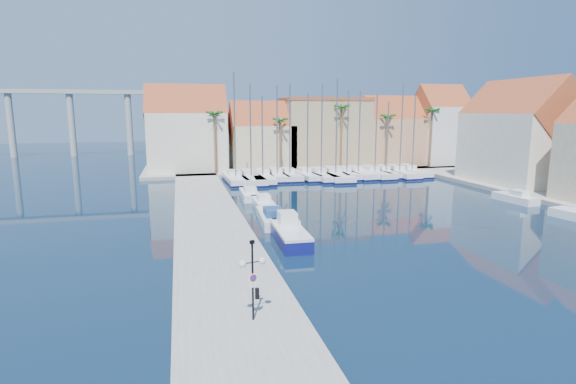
{
  "coord_description": "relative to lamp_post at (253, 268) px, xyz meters",
  "views": [
    {
      "loc": [
        -11.39,
        -26.1,
        9.72
      ],
      "look_at": [
        -2.5,
        10.33,
        3.0
      ],
      "focal_mm": 28.0,
      "sensor_mm": 36.0,
      "label": 1
    }
  ],
  "objects": [
    {
      "name": "palm_4",
      "position": [
        38.44,
        49.41,
        6.61
      ],
      "size": [
        2.6,
        2.6,
        10.65
      ],
      "color": "brown",
      "rests_on": "shore_north"
    },
    {
      "name": "sailboat_11",
      "position": [
        27.48,
        43.69,
        -2.34
      ],
      "size": [
        2.52,
        8.29,
        11.18
      ],
      "rotation": [
        0.0,
        0.0,
        -0.04
      ],
      "color": "white",
      "rests_on": "ground"
    },
    {
      "name": "building_3",
      "position": [
        33.44,
        54.41,
        2.92
      ],
      "size": [
        10.3,
        8.0,
        12.0
      ],
      "color": "tan",
      "rests_on": "shore_north"
    },
    {
      "name": "building_2",
      "position": [
        21.44,
        55.41,
        3.32
      ],
      "size": [
        14.2,
        10.2,
        11.5
      ],
      "color": "tan",
      "rests_on": "shore_north"
    },
    {
      "name": "sailboat_2",
      "position": [
        8.46,
        43.46,
        -2.37
      ],
      "size": [
        3.76,
        11.1,
        11.87
      ],
      "rotation": [
        0.0,
        0.0,
        -0.08
      ],
      "color": "white",
      "rests_on": "ground"
    },
    {
      "name": "palm_1",
      "position": [
        12.44,
        49.41,
        5.2
      ],
      "size": [
        2.6,
        2.6,
        9.15
      ],
      "color": "brown",
      "rests_on": "shore_north"
    },
    {
      "name": "sailboat_6",
      "position": [
        16.9,
        43.12,
        -2.34
      ],
      "size": [
        3.14,
        10.06,
        13.41
      ],
      "rotation": [
        0.0,
        0.0,
        0.05
      ],
      "color": "white",
      "rests_on": "ground"
    },
    {
      "name": "building_4",
      "position": [
        42.44,
        53.41,
        4.03
      ],
      "size": [
        8.3,
        8.0,
        14.0
      ],
      "color": "white",
      "rests_on": "shore_north"
    },
    {
      "name": "shore_north",
      "position": [
        18.44,
        55.41,
        -2.69
      ],
      "size": [
        54.0,
        16.0,
        0.5
      ],
      "primitive_type": "cube",
      "color": "gray",
      "rests_on": "ground"
    },
    {
      "name": "quay_west",
      "position": [
        -0.56,
        20.91,
        -2.69
      ],
      "size": [
        6.0,
        77.0,
        0.5
      ],
      "primitive_type": "cube",
      "color": "gray",
      "rests_on": "ground"
    },
    {
      "name": "motorboat_west_0",
      "position": [
        5.35,
        15.22,
        -2.43
      ],
      "size": [
        2.18,
        6.05,
        1.4
      ],
      "rotation": [
        0.0,
        0.0,
        -0.05
      ],
      "color": "white",
      "rests_on": "ground"
    },
    {
      "name": "motorboat_west_2",
      "position": [
        5.3,
        26.07,
        -2.43
      ],
      "size": [
        1.94,
        5.63,
        1.4
      ],
      "rotation": [
        0.0,
        0.0,
        -0.03
      ],
      "color": "white",
      "rests_on": "ground"
    },
    {
      "name": "motorboat_east_1",
      "position": [
        32.45,
        21.94,
        -2.43
      ],
      "size": [
        2.09,
        5.27,
        1.4
      ],
      "rotation": [
        0.0,
        0.0,
        0.09
      ],
      "color": "white",
      "rests_on": "ground"
    },
    {
      "name": "sailboat_3",
      "position": [
        10.7,
        44.29,
        -2.32
      ],
      "size": [
        2.34,
        8.77,
        13.32
      ],
      "rotation": [
        0.0,
        0.0,
        0.0
      ],
      "color": "white",
      "rests_on": "ground"
    },
    {
      "name": "motorboat_west_3",
      "position": [
        4.69,
        31.0,
        -2.43
      ],
      "size": [
        2.04,
        5.8,
        1.4
      ],
      "rotation": [
        0.0,
        0.0,
        -0.04
      ],
      "color": "white",
      "rests_on": "ground"
    },
    {
      "name": "sailboat_10",
      "position": [
        25.42,
        43.5,
        -2.36
      ],
      "size": [
        3.43,
        10.13,
        12.18
      ],
      "rotation": [
        0.0,
        0.0,
        0.08
      ],
      "color": "white",
      "rests_on": "ground"
    },
    {
      "name": "sailboat_0",
      "position": [
        4.55,
        43.07,
        -2.32
      ],
      "size": [
        2.88,
        9.97,
        14.98
      ],
      "rotation": [
        0.0,
        0.0,
        0.03
      ],
      "color": "white",
      "rests_on": "ground"
    },
    {
      "name": "sailboat_5",
      "position": [
        15.05,
        43.83,
        -2.33
      ],
      "size": [
        2.73,
        8.78,
        12.26
      ],
      "rotation": [
        0.0,
        0.0,
        0.05
      ],
      "color": "white",
      "rests_on": "ground"
    },
    {
      "name": "sailboat_9",
      "position": [
        22.91,
        43.79,
        -2.35
      ],
      "size": [
        3.3,
        9.77,
        12.63
      ],
      "rotation": [
        0.0,
        0.0,
        0.08
      ],
      "color": "white",
      "rests_on": "ground"
    },
    {
      "name": "sailboat_8",
      "position": [
        21.16,
        43.76,
        -2.33
      ],
      "size": [
        2.77,
        8.89,
        12.84
      ],
      "rotation": [
        0.0,
        0.0,
        -0.05
      ],
      "color": "white",
      "rests_on": "ground"
    },
    {
      "name": "building_1",
      "position": [
        10.44,
        54.41,
        2.36
      ],
      "size": [
        10.3,
        8.0,
        11.0
      ],
      "color": "tan",
      "rests_on": "shore_north"
    },
    {
      "name": "lamp_post",
      "position": [
        0.0,
        0.0,
        0.0
      ],
      "size": [
        1.24,
        0.55,
        3.71
      ],
      "rotation": [
        0.0,
        0.0,
        0.23
      ],
      "color": "black",
      "rests_on": "quay_west"
    },
    {
      "name": "viaduct",
      "position": [
        -30.63,
        89.41,
        7.31
      ],
      "size": [
        48.0,
        2.2,
        14.45
      ],
      "color": "#9E9E99",
      "rests_on": "ground"
    },
    {
      "name": "fishing_boat",
      "position": [
        4.93,
        12.97,
        -2.22
      ],
      "size": [
        2.28,
        6.23,
        2.15
      ],
      "rotation": [
        0.0,
        0.0,
        -0.04
      ],
      "color": "navy",
      "rests_on": "ground"
    },
    {
      "name": "palm_0",
      "position": [
        2.44,
        49.41,
        6.14
      ],
      "size": [
        2.6,
        2.6,
        10.15
      ],
      "color": "brown",
      "rests_on": "shore_north"
    },
    {
      "name": "palm_2",
      "position": [
        22.44,
        49.41,
        7.08
      ],
      "size": [
        2.6,
        2.6,
        11.15
      ],
      "color": "brown",
      "rests_on": "shore_north"
    },
    {
      "name": "bollard",
      "position": [
        0.57,
        2.24,
        -2.17
      ],
      "size": [
        0.22,
        0.22,
        0.55
      ],
      "primitive_type": "cylinder",
      "color": "black",
      "rests_on": "quay_west"
    },
    {
      "name": "palm_3",
      "position": [
        30.44,
        49.41,
        5.67
      ],
      "size": [
        2.6,
        2.6,
        9.65
      ],
      "color": "brown",
      "rests_on": "shore_north"
    },
    {
      "name": "motorboat_west_1",
      "position": [
        4.92,
        19.36,
        -2.43
      ],
      "size": [
        2.7,
        7.12,
        1.4
      ],
      "rotation": [
        0.0,
        0.0,
        -0.07
      ],
      "color": "white",
      "rests_on": "ground"
    },
    {
      "name": "building_6",
      "position": [
        40.44,
        31.41,
        3.58
      ],
      "size": [
        9.0,
        14.3,
        13.5
      ],
      "color": "beige",
      "rests_on": "shore_east"
    },
    {
      "name": "building_0",
      "position": [
        -1.56,
        54.41,
        3.59
      ],
      "size": [
        12.3,
        9.0,
        13.5
      ],
      "color": "beige",
      "rests_on": "shore_north"
    },
    {
      "name": "ground",
      "position": [
        8.44,
        7.41,
        -2.94
      ],
      "size": [
        260.0,
        260.0,
        0.0
      ],
      "primitive_type": "plane",
      "color": "#081D31",
      "rests_on": "ground"
    },
    {
      "name": "sailboat_12",
      "position": [
        29.46,
        43.36,
        -2.34
      ],
      "size": [
        2.82,
        10.22,
        13.86
      ],
      "rotation": [
        0.0,
        0.0,
        0.01
      ],
      "color": "white",
      "rests_on": "ground"
    },
    {
      "name": "sailboat_1",
      "position": [
        6.65,
        42.84,
        -2.36
      ],
      "size": [
        3.16,
        10.95,
        13.43
      ],
      "rotation": [
        0.0,
        0.0,
        0.03
      ],
      "color": "white",
      "rests_on": "ground"
    },
    {
      "name": "sailboat_7",
      "position": [
        19.12,
        43.01,
        -2.36
      ],
      "size": [
        3.92,
        11.83,
        14.28
      ],
      "rotation": [
        0.0,
        0.0,
        -0.07
      ],
      "color": "white",
      "rests_on": "ground"
    },
    {
      "name": "shore_east",
      "position": [
        40.44,
        22.41,
        -2.69
      ],
      "size": [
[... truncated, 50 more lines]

